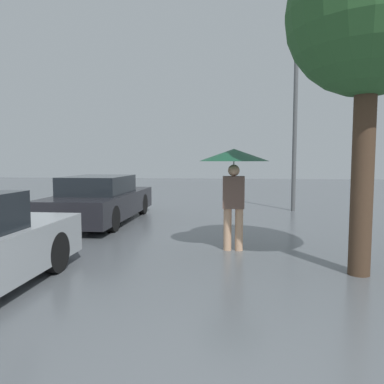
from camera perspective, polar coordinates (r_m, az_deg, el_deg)
The scene contains 4 objects.
pedestrian at distance 6.72m, azimuth 6.40°, elevation 4.08°, with size 1.25×1.25×1.83m.
parked_car_farthest at distance 10.20m, azimuth -13.69°, elevation -1.20°, with size 1.70×4.57×1.22m.
tree at distance 6.07m, azimuth 25.33°, elevation 22.99°, with size 2.23×2.23×4.73m.
street_lamp at distance 12.47m, azimuth 15.46°, elevation 11.72°, with size 0.32×0.32×5.19m.
Camera 1 is at (0.19, -2.34, 1.64)m, focal length 35.00 mm.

